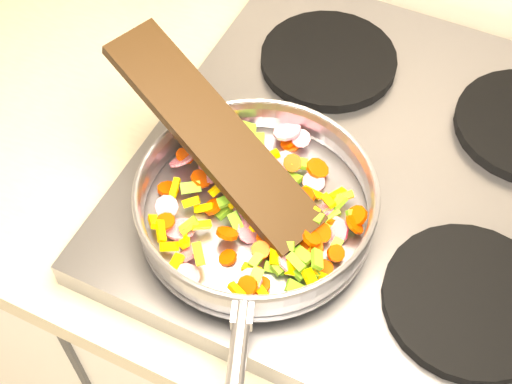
% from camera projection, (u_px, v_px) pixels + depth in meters
% --- Properties ---
extents(cooktop, '(0.60, 0.60, 0.04)m').
position_uv_depth(cooktop, '(387.00, 179.00, 0.91)').
color(cooktop, '#939399').
rests_on(cooktop, counter_top).
extents(grate_fl, '(0.19, 0.19, 0.02)m').
position_uv_depth(grate_fl, '(239.00, 209.00, 0.85)').
color(grate_fl, black).
rests_on(grate_fl, cooktop).
extents(grate_fr, '(0.19, 0.19, 0.02)m').
position_uv_depth(grate_fr, '(469.00, 300.00, 0.77)').
color(grate_fr, black).
rests_on(grate_fr, cooktop).
extents(grate_bl, '(0.19, 0.19, 0.02)m').
position_uv_depth(grate_bl, '(328.00, 60.00, 0.99)').
color(grate_bl, black).
rests_on(grate_bl, cooktop).
extents(saute_pan, '(0.31, 0.46, 0.05)m').
position_uv_depth(saute_pan, '(256.00, 203.00, 0.80)').
color(saute_pan, '#9E9EA5').
rests_on(saute_pan, grate_fl).
extents(vegetable_heap, '(0.25, 0.27, 0.05)m').
position_uv_depth(vegetable_heap, '(260.00, 203.00, 0.82)').
color(vegetable_heap, '#67AC1B').
rests_on(vegetable_heap, saute_pan).
extents(wooden_spatula, '(0.31, 0.18, 0.11)m').
position_uv_depth(wooden_spatula, '(213.00, 134.00, 0.81)').
color(wooden_spatula, black).
rests_on(wooden_spatula, saute_pan).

